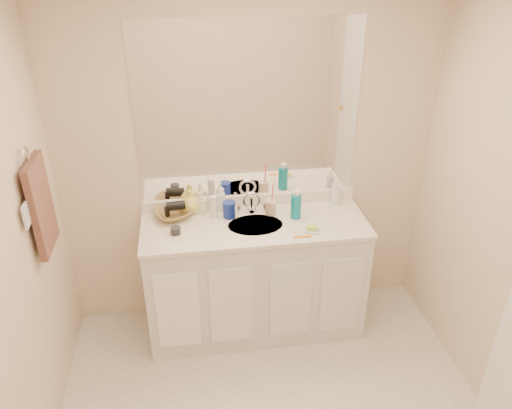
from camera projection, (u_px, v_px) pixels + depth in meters
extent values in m
cube|color=beige|center=(249.00, 163.00, 3.44)|extent=(2.60, 0.02, 2.40)
cube|color=silver|center=(255.00, 278.00, 3.57)|extent=(1.50, 0.55, 0.85)
cube|color=white|center=(255.00, 225.00, 3.36)|extent=(1.52, 0.57, 0.03)
cube|color=white|center=(250.00, 200.00, 3.56)|extent=(1.52, 0.03, 0.08)
cylinder|color=beige|center=(255.00, 226.00, 3.34)|extent=(0.37, 0.37, 0.02)
cylinder|color=silver|center=(252.00, 205.00, 3.47)|extent=(0.02, 0.02, 0.11)
cube|color=white|center=(249.00, 113.00, 3.26)|extent=(1.48, 0.01, 1.20)
cylinder|color=navy|center=(229.00, 210.00, 3.40)|extent=(0.11, 0.11, 0.12)
cylinder|color=beige|center=(271.00, 207.00, 3.44)|extent=(0.08, 0.08, 0.10)
cylinder|color=#FF436B|center=(272.00, 194.00, 3.40)|extent=(0.02, 0.04, 0.19)
cylinder|color=#0C7E95|center=(296.00, 206.00, 3.38)|extent=(0.08, 0.08, 0.17)
cylinder|color=white|center=(336.00, 194.00, 3.56)|extent=(0.08, 0.08, 0.16)
cube|color=silver|center=(312.00, 230.00, 3.26)|extent=(0.13, 0.11, 0.01)
cube|color=#B4E538|center=(312.00, 228.00, 3.25)|extent=(0.07, 0.06, 0.02)
cube|color=orange|center=(303.00, 237.00, 3.20)|extent=(0.11, 0.03, 0.00)
cylinder|color=#26252A|center=(175.00, 231.00, 3.22)|extent=(0.08, 0.08, 0.05)
cylinder|color=white|center=(214.00, 207.00, 3.39)|extent=(0.05, 0.05, 0.16)
imported|color=white|center=(221.00, 198.00, 3.48)|extent=(0.07, 0.07, 0.17)
imported|color=beige|center=(201.00, 202.00, 3.45)|extent=(0.10, 0.10, 0.16)
imported|color=#E7E15A|center=(190.00, 201.00, 3.45)|extent=(0.16, 0.16, 0.17)
imported|color=olive|center=(173.00, 214.00, 3.41)|extent=(0.32, 0.32, 0.06)
cylinder|color=black|center=(176.00, 206.00, 3.38)|extent=(0.13, 0.07, 0.06)
torus|color=silver|center=(26.00, 156.00, 2.65)|extent=(0.01, 0.11, 0.11)
cube|color=#4C2F28|center=(41.00, 206.00, 2.80)|extent=(0.04, 0.32, 0.55)
cube|color=white|center=(26.00, 216.00, 2.59)|extent=(0.01, 0.08, 0.13)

